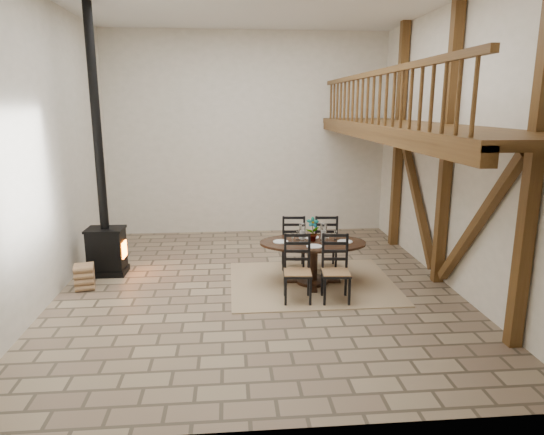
{
  "coord_description": "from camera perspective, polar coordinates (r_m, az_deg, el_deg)",
  "views": [
    {
      "loc": [
        -0.47,
        -8.31,
        3.24
      ],
      "look_at": [
        0.3,
        0.4,
        1.2
      ],
      "focal_mm": 32.0,
      "sensor_mm": 36.0,
      "label": 1
    }
  ],
  "objects": [
    {
      "name": "log_stack",
      "position": [
        9.35,
        -21.2,
        -6.54
      ],
      "size": [
        0.4,
        0.41,
        0.46
      ],
      "rotation": [
        0.0,
        0.0,
        0.21
      ],
      "color": "#9B7156",
      "rests_on": "ground"
    },
    {
      "name": "log_basket",
      "position": [
        10.11,
        -19.58,
        -5.25
      ],
      "size": [
        0.51,
        0.51,
        0.42
      ],
      "rotation": [
        0.0,
        0.0,
        0.34
      ],
      "color": "brown",
      "rests_on": "ground"
    },
    {
      "name": "wood_stove",
      "position": [
        9.8,
        -19.13,
        -0.13
      ],
      "size": [
        0.73,
        0.57,
        5.0
      ],
      "rotation": [
        0.0,
        0.0,
        -0.04
      ],
      "color": "black",
      "rests_on": "ground"
    },
    {
      "name": "rug",
      "position": [
        9.11,
        4.72,
        -7.65
      ],
      "size": [
        3.0,
        2.5,
        0.02
      ],
      "primitive_type": "cube",
      "color": "tan",
      "rests_on": "ground"
    },
    {
      "name": "ground",
      "position": [
        8.93,
        -1.72,
        -8.13
      ],
      "size": [
        8.0,
        8.0,
        0.0
      ],
      "primitive_type": "plane",
      "color": "gray",
      "rests_on": "ground"
    },
    {
      "name": "dining_table",
      "position": [
        8.97,
        4.78,
        -5.0
      ],
      "size": [
        2.03,
        2.24,
        1.25
      ],
      "rotation": [
        0.0,
        0.0,
        -0.09
      ],
      "color": "black",
      "rests_on": "ground"
    },
    {
      "name": "room_shell",
      "position": [
        8.47,
        6.36,
        11.55
      ],
      "size": [
        7.02,
        8.02,
        5.01
      ],
      "color": "white",
      "rests_on": "ground"
    }
  ]
}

